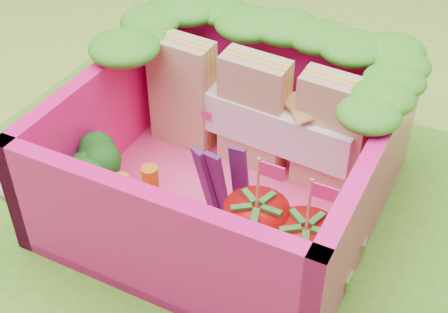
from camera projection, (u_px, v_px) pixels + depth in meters
name	position (u px, v px, depth m)	size (l,w,h in m)	color
ground	(187.00, 248.00, 2.65)	(14.00, 14.00, 0.00)	#86B031
placemat	(187.00, 245.00, 2.64)	(2.60, 2.60, 0.03)	#53A124
bento_floor	(227.00, 196.00, 2.82)	(1.30, 1.30, 0.05)	#FF4188
bento_box	(227.00, 153.00, 2.66)	(1.30, 1.30, 0.55)	#FF1580
lettuce_ruffle	(273.00, 38.00, 2.77)	(1.43, 0.76, 0.11)	#2E8418
sandwich_stack	(255.00, 113.00, 2.82)	(1.06, 0.24, 0.55)	tan
broccoli	(96.00, 170.00, 2.65)	(0.34, 0.34, 0.25)	#579247
carrot_sticks	(138.00, 197.00, 2.58)	(0.16, 0.15, 0.28)	orange
purple_wedges	(221.00, 182.00, 2.57)	(0.18, 0.13, 0.38)	#3E1957
strawberry_left	(256.00, 230.00, 2.43)	(0.25, 0.25, 0.49)	red
strawberry_right	(304.00, 251.00, 2.35)	(0.25, 0.25, 0.49)	red
snap_peas	(290.00, 253.00, 2.49)	(0.60, 0.48, 0.05)	#5EC13C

